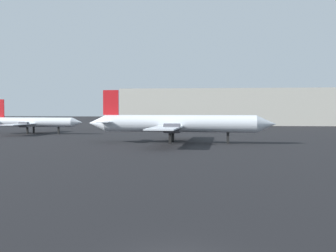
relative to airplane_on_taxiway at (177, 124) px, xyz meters
name	(u,v)px	position (x,y,z in m)	size (l,w,h in m)	color
airplane_on_taxiway	(177,124)	(0.00, 0.00, 0.00)	(32.58, 25.83, 9.21)	silver
airplane_distant	(33,122)	(-36.00, 21.39, -0.56)	(24.31, 20.73, 8.25)	silver
terminal_building	(253,107)	(23.21, 82.10, 3.40)	(99.16, 22.22, 13.49)	beige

